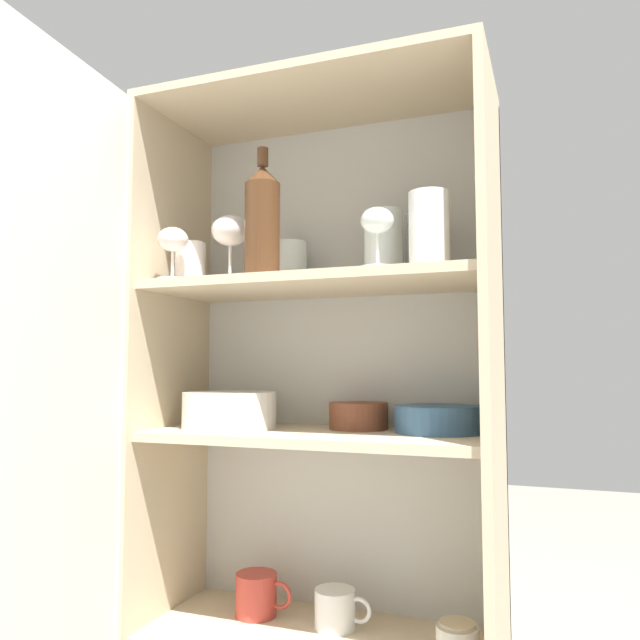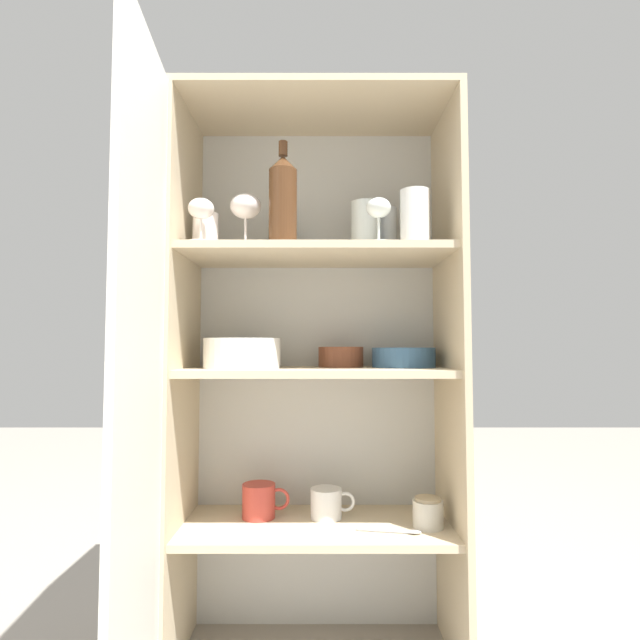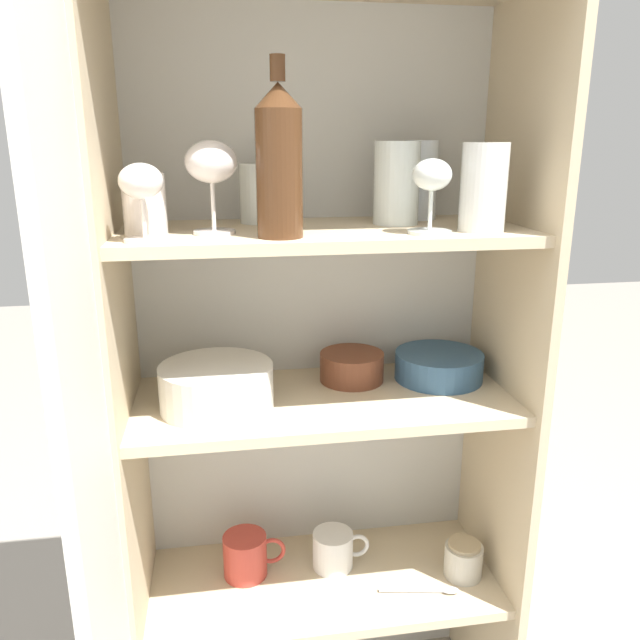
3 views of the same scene
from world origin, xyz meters
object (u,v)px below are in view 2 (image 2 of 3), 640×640
at_px(wine_bottle, 285,199).
at_px(mixing_bowl_large, 406,356).
at_px(storage_jar, 431,513).
at_px(coffee_mug_primary, 329,503).
at_px(plate_stack_white, 245,353).
at_px(serving_bowl_small, 343,356).

relative_size(wine_bottle, mixing_bowl_large, 1.53).
bearing_deg(storage_jar, coffee_mug_primary, 164.76).
bearing_deg(coffee_mug_primary, plate_stack_white, -166.96).
height_order(plate_stack_white, storage_jar, plate_stack_white).
height_order(wine_bottle, coffee_mug_primary, wine_bottle).
distance_m(plate_stack_white, storage_jar, 0.65).
relative_size(plate_stack_white, mixing_bowl_large, 1.16).
bearing_deg(mixing_bowl_large, wine_bottle, -156.66).
bearing_deg(coffee_mug_primary, wine_bottle, -131.79).
height_order(mixing_bowl_large, storage_jar, mixing_bowl_large).
xyz_separation_m(serving_bowl_small, coffee_mug_primary, (-0.04, -0.04, -0.41)).
height_order(wine_bottle, plate_stack_white, wine_bottle).
height_order(wine_bottle, mixing_bowl_large, wine_bottle).
bearing_deg(wine_bottle, plate_stack_white, 146.24).
xyz_separation_m(serving_bowl_small, storage_jar, (0.22, -0.11, -0.41)).
relative_size(wine_bottle, coffee_mug_primary, 2.22).
height_order(plate_stack_white, coffee_mug_primary, plate_stack_white).
height_order(serving_bowl_small, storage_jar, serving_bowl_small).
relative_size(coffee_mug_primary, storage_jar, 1.54).
bearing_deg(serving_bowl_small, plate_stack_white, -161.88).
distance_m(serving_bowl_small, storage_jar, 0.48).
bearing_deg(mixing_bowl_large, serving_bowl_small, 173.26).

